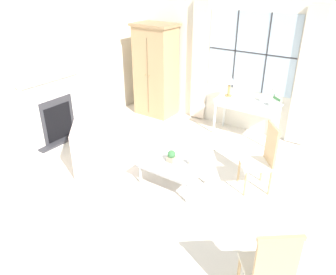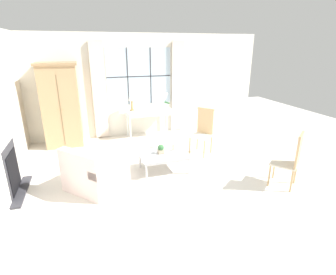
# 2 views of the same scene
# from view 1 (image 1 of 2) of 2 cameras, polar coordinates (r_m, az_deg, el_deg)

# --- Properties ---
(ground_plane) EXTENTS (14.00, 14.00, 0.00)m
(ground_plane) POSITION_cam_1_polar(r_m,az_deg,el_deg) (5.09, -0.81, -10.38)
(ground_plane) COLOR silver
(wall_back_windowed) EXTENTS (7.20, 0.14, 2.80)m
(wall_back_windowed) POSITION_cam_1_polar(r_m,az_deg,el_deg) (6.95, 14.06, 12.08)
(wall_back_windowed) COLOR silver
(wall_back_windowed) RESTS_ON ground_plane
(wall_left) EXTENTS (0.06, 7.20, 2.80)m
(wall_left) POSITION_cam_1_polar(r_m,az_deg,el_deg) (6.86, -19.27, 11.22)
(wall_left) COLOR silver
(wall_left) RESTS_ON ground_plane
(fireplace) EXTENTS (0.34, 1.32, 2.29)m
(fireplace) POSITION_cam_1_polar(r_m,az_deg,el_deg) (6.82, -19.42, 5.49)
(fireplace) COLOR #2D2D33
(fireplace) RESTS_ON ground_plane
(armoire) EXTENTS (0.96, 0.67, 2.09)m
(armoire) POSITION_cam_1_polar(r_m,az_deg,el_deg) (7.69, -2.16, 11.56)
(armoire) COLOR tan
(armoire) RESTS_ON ground_plane
(console_table) EXTENTS (1.26, 0.54, 0.77)m
(console_table) POSITION_cam_1_polar(r_m,az_deg,el_deg) (6.78, 13.65, 5.40)
(console_table) COLOR silver
(console_table) RESTS_ON ground_plane
(table_lamp) EXTENTS (0.22, 0.22, 0.44)m
(table_lamp) POSITION_cam_1_polar(r_m,az_deg,el_deg) (6.89, 10.69, 9.68)
(table_lamp) COLOR #9E7F47
(table_lamp) RESTS_ON console_table
(potted_orchid) EXTENTS (0.21, 0.17, 0.45)m
(potted_orchid) POSITION_cam_1_polar(r_m,az_deg,el_deg) (6.60, 18.03, 6.68)
(potted_orchid) COLOR white
(potted_orchid) RESTS_ON console_table
(armchair_upholstered) EXTENTS (1.22, 1.22, 0.81)m
(armchair_upholstered) POSITION_cam_1_polar(r_m,az_deg,el_deg) (5.85, -12.02, -2.47)
(armchair_upholstered) COLOR beige
(armchair_upholstered) RESTS_ON ground_plane
(side_chair_wooden) EXTENTS (0.62, 0.62, 1.08)m
(side_chair_wooden) POSITION_cam_1_polar(r_m,az_deg,el_deg) (5.18, 16.35, -2.98)
(side_chair_wooden) COLOR white
(side_chair_wooden) RESTS_ON ground_plane
(accent_chair_wooden) EXTENTS (0.62, 0.62, 1.05)m
(accent_chair_wooden) POSITION_cam_1_polar(r_m,az_deg,el_deg) (3.48, 17.40, -20.72)
(accent_chair_wooden) COLOR beige
(accent_chair_wooden) RESTS_ON ground_plane
(coffee_table) EXTENTS (0.98, 0.69, 0.38)m
(coffee_table) POSITION_cam_1_polar(r_m,az_deg,el_deg) (5.20, 0.93, -4.87)
(coffee_table) COLOR #BCBCC1
(coffee_table) RESTS_ON ground_plane
(potted_plant_small) EXTENTS (0.13, 0.13, 0.20)m
(potted_plant_small) POSITION_cam_1_polar(r_m,az_deg,el_deg) (5.17, 0.61, -3.26)
(potted_plant_small) COLOR tan
(potted_plant_small) RESTS_ON coffee_table
(pillar_candle) EXTENTS (0.10, 0.10, 0.16)m
(pillar_candle) POSITION_cam_1_polar(r_m,az_deg,el_deg) (5.11, 3.96, -4.12)
(pillar_candle) COLOR silver
(pillar_candle) RESTS_ON coffee_table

